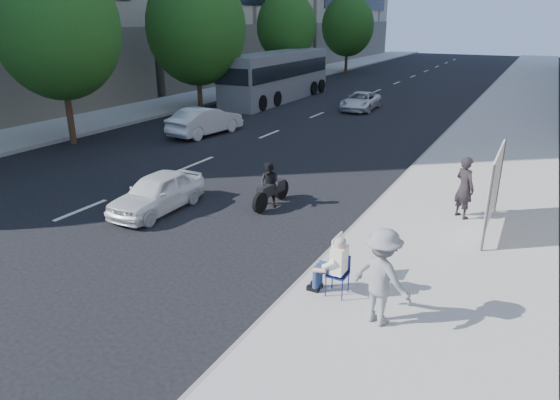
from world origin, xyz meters
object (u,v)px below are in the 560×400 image
Objects in this scene: protest_banner at (494,186)px; bus at (278,77)px; jogger at (382,277)px; motorcycle at (270,187)px; seated_protester at (333,262)px; white_sedan_near at (157,192)px; white_sedan_far at (361,101)px; pedestrian_woman at (464,188)px; white_sedan_mid at (205,121)px.

protest_banner is 24.45m from bus.
jogger is 0.92× the size of motorcycle.
seated_protester is 5.66m from protest_banner.
white_sedan_near is (-9.14, -2.76, -0.82)m from protest_banner.
white_sedan_far is (-7.06, 22.15, -0.32)m from seated_protester.
motorcycle is (-6.29, -0.83, -0.76)m from protest_banner.
protest_banner is 19.60m from white_sedan_far.
bus is at bearing 124.17° from motorcycle.
bus is (-7.05, 21.08, 1.05)m from white_sedan_near.
pedestrian_woman is at bearing -64.91° from white_sedan_far.
white_sedan_mid is at bearing 13.99° from pedestrian_woman.
pedestrian_woman is 0.59× the size of protest_banner.
protest_banner is at bearing 16.54° from white_sedan_near.
bus reaches higher than protest_banner.
seated_protester is 0.33× the size of white_sedan_far.
bus is at bearing 120.39° from seated_protester.
protest_banner reaches higher than white_sedan_far.
white_sedan_near is 3.44m from motorcycle.
motorcycle is at bearing 143.71° from white_sedan_mid.
white_sedan_far is at bearing 107.68° from seated_protester.
jogger is at bearing -20.32° from white_sedan_near.
jogger reaches higher than white_sedan_near.
white_sedan_near is at bearing 161.01° from seated_protester.
protest_banner is at bearing -84.85° from jogger.
seated_protester is 16.45m from white_sedan_mid.
white_sedan_far is at bearing -106.08° from white_sedan_mid.
protest_banner is at bearing 14.37° from motorcycle.
jogger is 0.47× the size of white_sedan_far.
bus is at bearing -10.72° from pedestrian_woman.
white_sedan_near is at bearing -72.31° from bus.
protest_banner is 0.72× the size of white_sedan_mid.
pedestrian_woman reaches higher than white_sedan_far.
bus reaches higher than seated_protester.
motorcycle is at bearing -172.47° from protest_banner.
white_sedan_far is (4.55, 10.49, -0.14)m from white_sedan_mid.
pedestrian_woman reaches higher than seated_protester.
white_sedan_near is at bearing 60.24° from pedestrian_woman.
white_sedan_mid reaches higher than white_sedan_near.
seated_protester is 0.69× the size of jogger.
jogger is at bearing -37.05° from motorcycle.
jogger is 0.16× the size of bus.
pedestrian_woman reaches higher than motorcycle.
white_sedan_mid is 0.35× the size of bus.
white_sedan_near is 19.86m from white_sedan_far.
seated_protester reaches higher than white_sedan_far.
seated_protester is at bearing -75.19° from white_sedan_far.
jogger is at bearing 143.62° from white_sedan_mid.
jogger reaches higher than motorcycle.
protest_banner is (2.49, 5.05, 0.53)m from seated_protester.
white_sedan_near is 0.86× the size of white_sedan_far.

